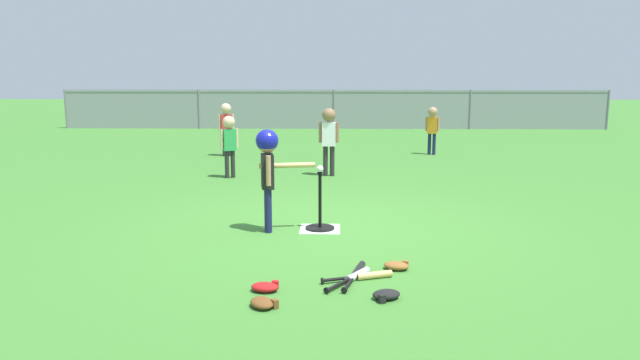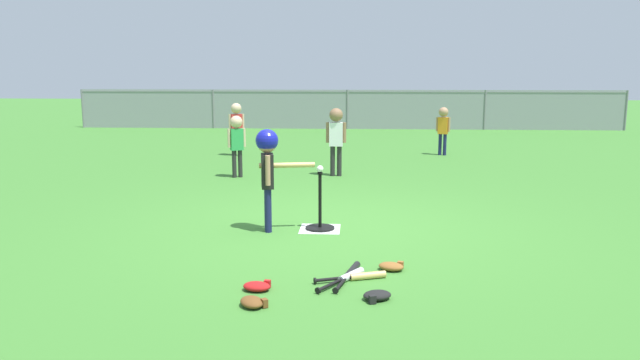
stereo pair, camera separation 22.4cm
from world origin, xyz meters
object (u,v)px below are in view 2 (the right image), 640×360
object	(u,v)px
fielder_deep_left	(236,122)
fielder_near_right	(336,133)
spare_bat_wood	(361,276)
glove_by_plate	(392,266)
fielder_deep_right	(443,124)
glove_tossed_aside	(377,295)
batter_child	(268,159)
fielder_deep_center	(237,138)
baseball_on_tee	(320,169)
glove_outfield_drop	(257,286)
spare_bat_black	(350,273)
glove_near_bats	(252,302)
spare_bat_silver	(347,277)
batting_tee	(320,220)

from	to	relation	value
fielder_deep_left	fielder_near_right	bearing A→B (deg)	-47.87
spare_bat_wood	glove_by_plate	size ratio (longest dim) A/B	2.34
fielder_deep_right	glove_tossed_aside	size ratio (longest dim) A/B	3.76
spare_bat_wood	fielder_deep_left	bearing A→B (deg)	108.46
batter_child	fielder_deep_center	xyz separation A→B (m)	(-0.99, 3.34, -0.14)
fielder_near_right	glove_tossed_aside	world-z (taller)	fielder_near_right
baseball_on_tee	batter_child	xyz separation A→B (m)	(-0.55, -0.10, 0.12)
baseball_on_tee	glove_outfield_drop	size ratio (longest dim) A/B	0.30
spare_bat_black	glove_near_bats	bearing A→B (deg)	-134.68
fielder_deep_right	spare_bat_wood	bearing A→B (deg)	-102.48
spare_bat_silver	glove_by_plate	world-z (taller)	glove_by_plate
baseball_on_tee	fielder_deep_right	world-z (taller)	fielder_deep_right
glove_by_plate	fielder_deep_center	bearing A→B (deg)	116.05
fielder_deep_right	spare_bat_black	xyz separation A→B (m)	(-1.80, -7.66, -0.60)
fielder_deep_right	glove_tossed_aside	distance (m)	8.37
glove_near_bats	glove_outfield_drop	size ratio (longest dim) A/B	1.12
fielder_deep_right	glove_near_bats	xyz separation A→B (m)	(-2.52, -8.38, -0.60)
spare_bat_silver	spare_bat_black	size ratio (longest dim) A/B	0.80
batter_child	spare_bat_wood	world-z (taller)	batter_child
fielder_deep_right	fielder_near_right	world-z (taller)	fielder_near_right
glove_near_bats	spare_bat_wood	bearing A→B (deg)	38.55
fielder_near_right	spare_bat_black	size ratio (longest dim) A/B	1.62
batting_tee	spare_bat_wood	distance (m)	1.70
fielder_deep_center	glove_near_bats	bearing A→B (deg)	-77.96
batter_child	fielder_deep_right	size ratio (longest dim) A/B	1.13
spare_bat_silver	fielder_deep_left	bearing A→B (deg)	107.60
fielder_deep_right	glove_outfield_drop	xyz separation A→B (m)	(-2.54, -8.05, -0.60)
batter_child	batting_tee	bearing A→B (deg)	10.57
baseball_on_tee	batter_child	bearing A→B (deg)	-169.43
fielder_deep_center	fielder_deep_right	xyz separation A→B (m)	(3.69, 2.87, -0.01)
baseball_on_tee	fielder_deep_left	distance (m)	6.13
fielder_deep_left	spare_bat_wood	size ratio (longest dim) A/B	1.76
fielder_deep_left	glove_outfield_drop	world-z (taller)	fielder_deep_left
batter_child	glove_tossed_aside	size ratio (longest dim) A/B	4.25
fielder_deep_right	glove_by_plate	world-z (taller)	fielder_deep_right
fielder_deep_center	fielder_near_right	world-z (taller)	fielder_near_right
batter_child	spare_bat_wood	xyz separation A→B (m)	(0.99, -1.54, -0.76)
baseball_on_tee	glove_outfield_drop	world-z (taller)	baseball_on_tee
fielder_deep_center	fielder_near_right	size ratio (longest dim) A/B	0.90
fielder_deep_center	spare_bat_wood	distance (m)	5.29
fielder_deep_center	fielder_near_right	bearing A→B (deg)	8.15
glove_tossed_aside	spare_bat_wood	bearing A→B (deg)	105.22
fielder_deep_right	spare_bat_silver	xyz separation A→B (m)	(-1.83, -7.77, -0.60)
fielder_deep_left	fielder_near_right	world-z (taller)	fielder_near_right
fielder_deep_right	spare_bat_black	size ratio (longest dim) A/B	1.43
batter_child	spare_bat_wood	bearing A→B (deg)	-57.26
batter_child	spare_bat_black	size ratio (longest dim) A/B	1.61
baseball_on_tee	glove_by_plate	bearing A→B (deg)	-62.66
spare_bat_silver	glove_near_bats	distance (m)	0.92
batting_tee	fielder_deep_center	xyz separation A→B (m)	(-1.54, 3.23, 0.55)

